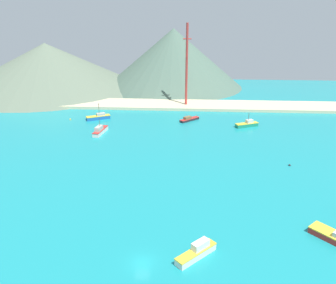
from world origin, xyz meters
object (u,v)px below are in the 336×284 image
Objects in this scene: fishing_boat_1 at (247,124)px; fishing_boat_7 at (197,252)px; fishing_boat_6 at (335,237)px; fishing_boat_0 at (100,131)px; buoy_0 at (70,119)px; radio_tower at (187,66)px; fishing_boat_3 at (99,117)px; fishing_boat_4 at (189,119)px; buoy_1 at (289,165)px.

fishing_boat_7 is at bearing -104.99° from fishing_boat_1.
fishing_boat_0 is at bearing 136.16° from fishing_boat_6.
fishing_boat_6 is 103.48m from buoy_0.
fishing_boat_0 reaches higher than buoy_0.
radio_tower is (-29.28, 94.05, 17.42)m from fishing_boat_6.
fishing_boat_3 is 96.91m from fishing_boat_6.
buoy_0 is (-68.45, 4.16, -0.79)m from fishing_boat_1.
radio_tower reaches higher than fishing_boat_6.
fishing_boat_0 is 15.54× the size of buoy_0.
fishing_boat_7 reaches higher than fishing_boat_4.
fishing_boat_1 is 39.21m from radio_tower.
fishing_boat_4 is (31.07, 16.81, -0.41)m from fishing_boat_0.
buoy_0 is at bearing -153.76° from radio_tower.
fishing_boat_6 is at bearing -49.00° from fishing_boat_3.
fishing_boat_7 is (32.90, -62.66, -0.06)m from fishing_boat_0.
fishing_boat_3 is 1.08× the size of fishing_boat_6.
fishing_boat_0 is 1.11× the size of fishing_boat_6.
fishing_boat_4 is 11.92× the size of buoy_1.
fishing_boat_7 is (-25.91, -6.19, 0.23)m from fishing_boat_6.
fishing_boat_3 reaches higher than buoy_0.
fishing_boat_0 reaches higher than fishing_boat_6.
buoy_1 is (28.18, -39.90, -0.57)m from fishing_boat_4.
radio_tower is at bearing 107.29° from fishing_boat_6.
fishing_boat_6 is (27.73, -73.28, 0.12)m from fishing_boat_4.
buoy_0 is (-48.70, 77.90, -0.92)m from fishing_boat_7.
radio_tower reaches higher than fishing_boat_0.
fishing_boat_3 is 35.85m from fishing_boat_4.
buoy_0 is at bearing 122.01° from fishing_boat_7.
fishing_boat_3 is 0.26× the size of radio_tower.
fishing_boat_7 is 91.87m from buoy_0.
radio_tower is at bearing 31.37° from fishing_boat_3.
fishing_boat_6 is 26.64m from fishing_boat_7.
buoy_0 is at bearing -172.57° from fishing_boat_3.
fishing_boat_6 is 33.39m from buoy_1.
radio_tower reaches higher than buoy_0.
fishing_boat_3 is at bearing 105.98° from fishing_boat_0.
fishing_boat_1 is 1.20× the size of fishing_boat_7.
radio_tower is at bearing 26.24° from buoy_0.
fishing_boat_6 is at bearing -69.27° from fishing_boat_4.
fishing_boat_6 is 0.25× the size of radio_tower.
fishing_boat_1 is at bearing -5.57° from fishing_boat_3.
fishing_boat_6 is 13.38× the size of buoy_1.
radio_tower is (-29.73, 60.67, 18.11)m from buoy_1.
fishing_boat_7 is 47.56m from buoy_1.
fishing_boat_3 is 1.21× the size of fishing_boat_4.
fishing_boat_0 reaches higher than fishing_boat_4.
fishing_boat_6 reaches higher than buoy_0.
fishing_boat_4 is at bearing 125.24° from buoy_1.
fishing_boat_1 is 68.58m from buoy_0.
fishing_boat_4 is at bearing 1.93° from buoy_0.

